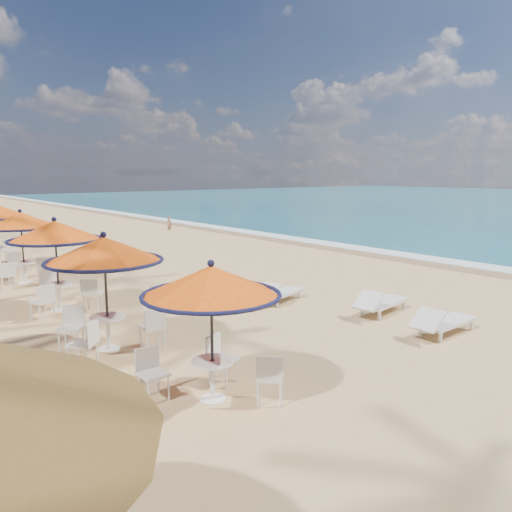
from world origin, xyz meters
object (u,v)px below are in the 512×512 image
Objects in this scene: station_3 at (21,229)px; lounger_mid at (380,302)px; lounger_near at (442,321)px; station_1 at (104,265)px; lounger_far at (279,292)px; station_0 at (212,298)px; station_2 at (56,242)px.

station_3 reaches higher than lounger_mid.
lounger_mid reaches higher than lounger_near.
station_1 is 1.22× the size of lounger_mid.
lounger_near is at bearing -94.18° from lounger_far.
station_1 is at bearing 154.81° from lounger_mid.
lounger_near is 4.45m from lounger_far.
station_1 is 5.40m from lounger_far.
station_0 is at bearing -90.14° from station_3.
station_2 is at bearing 131.92° from lounger_far.
station_3 is at bearing 115.85° from lounger_near.
lounger_mid is at bearing 12.20° from station_0.
station_2 is 1.32× the size of lounger_far.
station_3 is 12.80m from lounger_near.
station_2 is 5.97m from lounger_far.
station_3 is 8.60m from lounger_far.
lounger_mid is at bearing -42.05° from station_2.
station_2 is (0.25, 3.66, 0.02)m from station_1.
lounger_near is at bearing -31.67° from station_1.
lounger_near is 1.91m from lounger_mid.
station_0 is 5.87m from lounger_near.
station_2 is 9.55m from lounger_near.
station_2 is (-0.15, 6.82, 0.14)m from station_0.
station_0 is 0.94× the size of station_3.
station_1 reaches higher than lounger_near.
lounger_far is at bearing -56.05° from station_3.
station_0 is 0.92× the size of station_2.
lounger_mid is 1.07× the size of lounger_far.
lounger_mid is at bearing -57.93° from station_3.
lounger_mid is (5.98, 1.29, -1.33)m from station_0.
station_3 is 1.31× the size of lounger_far.
lounger_far is at bearing 6.64° from station_1.
station_3 is at bearing 89.86° from station_0.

